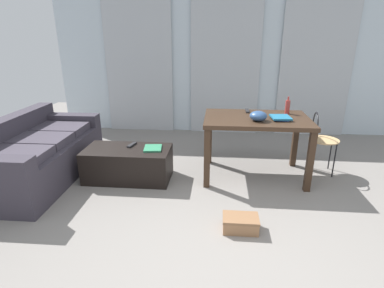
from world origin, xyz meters
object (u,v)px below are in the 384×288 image
(craft_table, at_px, (256,126))
(wire_chair, at_px, (320,135))
(coffee_table, at_px, (128,164))
(tv_remote_primary, at_px, (132,145))
(tv_remote_on_table, at_px, (247,111))
(shoebox, at_px, (240,223))
(magazine, at_px, (153,148))
(bowl, at_px, (258,116))
(book_stack, at_px, (281,118))
(couch, at_px, (36,155))
(bottle_near, at_px, (288,107))

(craft_table, xyz_separation_m, wire_chair, (0.83, 0.19, -0.16))
(coffee_table, bearing_deg, tv_remote_primary, 76.01)
(coffee_table, bearing_deg, tv_remote_on_table, 19.51)
(tv_remote_primary, bearing_deg, shoebox, -26.50)
(tv_remote_primary, bearing_deg, magazine, -4.62)
(wire_chair, height_order, bowl, bowl)
(wire_chair, height_order, book_stack, book_stack)
(tv_remote_primary, distance_m, shoebox, 1.73)
(craft_table, bearing_deg, coffee_table, -171.56)
(couch, distance_m, bottle_near, 3.18)
(tv_remote_on_table, height_order, shoebox, tv_remote_on_table)
(couch, height_order, bowl, bowl)
(craft_table, bearing_deg, bottle_near, 28.34)
(coffee_table, xyz_separation_m, magazine, (0.32, 0.02, 0.21))
(coffee_table, bearing_deg, bowl, 2.71)
(book_stack, bearing_deg, coffee_table, -175.14)
(wire_chair, relative_size, bottle_near, 3.67)
(wire_chair, xyz_separation_m, book_stack, (-0.56, -0.26, 0.29))
(couch, height_order, wire_chair, wire_chair)
(book_stack, xyz_separation_m, tv_remote_primary, (-1.80, -0.04, -0.38))
(craft_table, height_order, tv_remote_primary, craft_table)
(couch, distance_m, tv_remote_on_table, 2.71)
(couch, height_order, magazine, couch)
(craft_table, relative_size, bowl, 6.34)
(magazine, bearing_deg, tv_remote_on_table, 16.07)
(wire_chair, distance_m, shoebox, 1.80)
(coffee_table, distance_m, craft_table, 1.65)
(wire_chair, bearing_deg, craft_table, -167.21)
(couch, relative_size, magazine, 7.84)
(magazine, distance_m, shoebox, 1.46)
(craft_table, height_order, book_stack, book_stack)
(bottle_near, bearing_deg, shoebox, -113.84)
(bowl, bearing_deg, wire_chair, 22.60)
(couch, distance_m, magazine, 1.45)
(craft_table, relative_size, wire_chair, 1.57)
(craft_table, height_order, magazine, craft_table)
(bottle_near, bearing_deg, coffee_table, -167.17)
(bottle_near, xyz_separation_m, book_stack, (-0.13, -0.29, -0.07))
(craft_table, height_order, wire_chair, wire_chair)
(couch, relative_size, tv_remote_on_table, 9.97)
(tv_remote_primary, xyz_separation_m, magazine, (0.29, -0.09, -0.00))
(bottle_near, distance_m, tv_remote_primary, 2.01)
(tv_remote_on_table, distance_m, tv_remote_primary, 1.55)
(wire_chair, height_order, tv_remote_primary, wire_chair)
(couch, height_order, craft_table, craft_table)
(craft_table, bearing_deg, tv_remote_primary, -175.53)
(bottle_near, height_order, shoebox, bottle_near)
(magazine, bearing_deg, craft_table, 2.26)
(tv_remote_on_table, bearing_deg, bowl, -78.56)
(coffee_table, relative_size, shoebox, 3.16)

